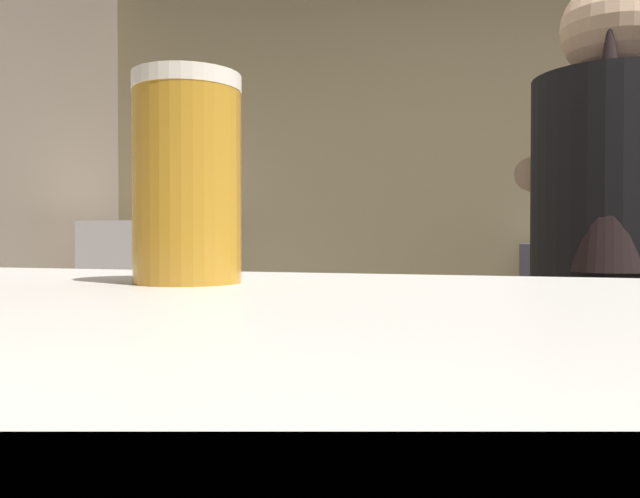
{
  "coord_description": "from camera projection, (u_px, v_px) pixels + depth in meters",
  "views": [
    {
      "loc": [
        -0.19,
        -1.3,
        1.12
      ],
      "look_at": [
        -0.35,
        -0.75,
        1.11
      ],
      "focal_mm": 35.6,
      "sensor_mm": 36.0,
      "label": 1
    }
  ],
  "objects": [
    {
      "name": "bottle_olive_oil",
      "position": [
        617.0,
        226.0,
        3.02
      ],
      "size": [
        0.07,
        0.07,
        0.22
      ],
      "color": "#CCC782",
      "rests_on": "back_shelf"
    },
    {
      "name": "bartender",
      "position": [
        609.0,
        298.0,
        1.42
      ],
      "size": [
        0.47,
        0.54,
        1.7
      ],
      "rotation": [
        0.0,
        0.0,
        1.4
      ],
      "color": "#372D35",
      "rests_on": "ground"
    },
    {
      "name": "back_shelf",
      "position": [
        624.0,
        361.0,
        2.95
      ],
      "size": [
        0.93,
        0.36,
        1.09
      ],
      "primitive_type": "cube",
      "color": "#3E3A44",
      "rests_on": "ground"
    },
    {
      "name": "pint_glass_far",
      "position": [
        187.0,
        179.0,
        0.42
      ],
      "size": [
        0.07,
        0.07,
        0.14
      ],
      "color": "#C68826",
      "rests_on": "bar_counter"
    },
    {
      "name": "wall_back",
      "position": [
        548.0,
        194.0,
        3.3
      ],
      "size": [
        5.2,
        0.1,
        2.7
      ],
      "primitive_type": "cube",
      "color": "#8E7F5B",
      "rests_on": "ground"
    },
    {
      "name": "mini_fridge",
      "position": [
        152.0,
        332.0,
        3.47
      ],
      "size": [
        0.56,
        0.58,
        1.21
      ],
      "color": "white",
      "rests_on": "ground"
    },
    {
      "name": "mixing_bowl",
      "position": [
        529.0,
        287.0,
        1.99
      ],
      "size": [
        0.19,
        0.19,
        0.05
      ],
      "primitive_type": "cylinder",
      "color": "slate",
      "rests_on": "prep_counter"
    }
  ]
}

